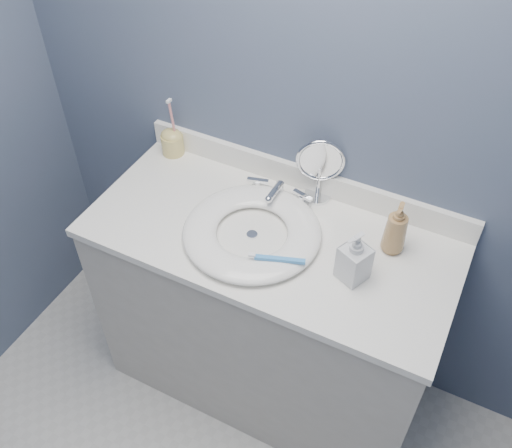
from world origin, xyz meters
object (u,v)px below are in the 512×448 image
Objects in this scene: soap_bottle_amber at (396,228)px; toothbrush_holder at (172,141)px; makeup_mirror at (320,167)px; soap_bottle_clear at (355,256)px.

toothbrush_holder reaches higher than soap_bottle_amber.
makeup_mirror is at bearing 154.55° from soap_bottle_amber.
toothbrush_holder is at bearing 169.49° from soap_bottle_amber.
makeup_mirror is at bearing 153.37° from soap_bottle_clear.
soap_bottle_amber is (0.31, -0.12, -0.04)m from makeup_mirror.
soap_bottle_amber is at bearing -6.85° from toothbrush_holder.
makeup_mirror is at bearing 1.53° from toothbrush_holder.
toothbrush_holder is (-0.58, -0.02, -0.08)m from makeup_mirror.
soap_bottle_amber is at bearing 89.95° from soap_bottle_clear.
soap_bottle_amber is 1.06× the size of soap_bottle_clear.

